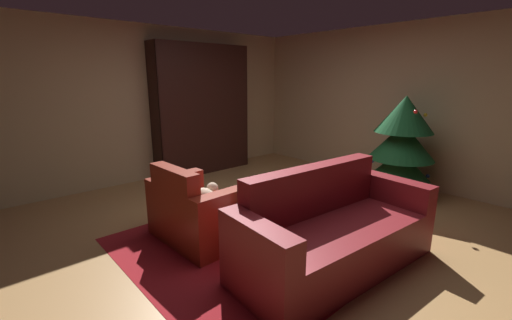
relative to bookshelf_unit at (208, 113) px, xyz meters
The scene contains 11 objects.
ground_plane 2.91m from the bookshelf_unit, 17.57° to the right, with size 6.70×6.70×0.00m, color #AC7E4A.
wall_back 3.24m from the bookshelf_unit, 37.41° to the left, with size 5.70×0.06×2.55m, color tan.
wall_left 0.87m from the bookshelf_unit, 107.36° to the right, with size 0.06×5.61×2.55m, color tan.
area_rug 3.21m from the bookshelf_unit, 25.17° to the right, with size 2.43×2.47×0.01m, color maroon.
bookshelf_unit is the anchor object (origin of this frame).
armchair_red 2.92m from the bookshelf_unit, 36.86° to the right, with size 1.05×0.71×0.85m.
couch_red 3.75m from the bookshelf_unit, 16.06° to the right, with size 0.96×2.05×0.91m.
coffee_table 3.18m from the bookshelf_unit, 24.38° to the right, with size 0.73×0.73×0.46m.
book_stack_on_table 3.11m from the bookshelf_unit, 23.76° to the right, with size 0.21×0.18×0.09m.
bottle_on_table 3.23m from the bookshelf_unit, 27.61° to the right, with size 0.08×0.08×0.31m.
decorated_tree 3.32m from the bookshelf_unit, 23.05° to the left, with size 1.02×1.02×1.47m.
Camera 1 is at (2.59, -2.60, 1.72)m, focal length 23.35 mm.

